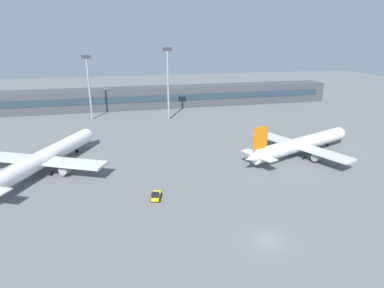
{
  "coord_description": "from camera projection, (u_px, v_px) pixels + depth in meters",
  "views": [
    {
      "loc": [
        -21.32,
        -37.88,
        29.48
      ],
      "look_at": [
        -2.12,
        40.0,
        3.0
      ],
      "focal_mm": 29.8,
      "sensor_mm": 36.0,
      "label": 1
    }
  ],
  "objects": [
    {
      "name": "floodlight_tower_west",
      "position": [
        89.0,
        83.0,
        119.06
      ],
      "size": [
        3.2,
        0.8,
        23.9
      ],
      "color": "gray",
      "rests_on": "ground_plane"
    },
    {
      "name": "ground_plane",
      "position": [
        200.0,
        154.0,
        85.89
      ],
      "size": [
        400.0,
        400.0,
        0.0
      ],
      "primitive_type": "plane",
      "color": "slate"
    },
    {
      "name": "terminal_building",
      "position": [
        162.0,
        97.0,
        144.66
      ],
      "size": [
        158.39,
        12.13,
        9.0
      ],
      "color": "#3F4247",
      "rests_on": "ground_plane"
    },
    {
      "name": "airplane_near",
      "position": [
        302.0,
        144.0,
        84.25
      ],
      "size": [
        39.75,
        28.5,
        10.26
      ],
      "color": "white",
      "rests_on": "ground_plane"
    },
    {
      "name": "airplane_mid",
      "position": [
        45.0,
        157.0,
        73.98
      ],
      "size": [
        29.67,
        41.01,
        10.95
      ],
      "color": "white",
      "rests_on": "ground_plane"
    },
    {
      "name": "floodlight_tower_east",
      "position": [
        168.0,
        79.0,
        118.1
      ],
      "size": [
        3.2,
        0.8,
        26.66
      ],
      "color": "gray",
      "rests_on": "ground_plane"
    },
    {
      "name": "baggage_tug_yellow",
      "position": [
        156.0,
        196.0,
        61.26
      ],
      "size": [
        2.56,
        3.87,
        1.75
      ],
      "color": "yellow",
      "rests_on": "ground_plane"
    }
  ]
}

